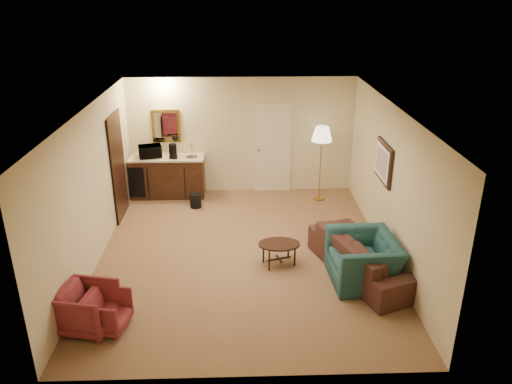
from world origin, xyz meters
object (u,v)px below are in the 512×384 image
at_px(wetbar_cabinet, 168,176).
at_px(sofa, 364,250).
at_px(rose_chair_near, 106,310).
at_px(waste_bin, 196,200).
at_px(rose_chair_far, 87,306).
at_px(floor_lamp, 320,164).
at_px(coffee_table, 279,254).
at_px(microwave, 150,150).
at_px(coffee_maker, 173,151).
at_px(teal_armchair, 364,252).

height_order(wetbar_cabinet, sofa, wetbar_cabinet).
relative_size(rose_chair_near, waste_bin, 1.88).
height_order(rose_chair_far, floor_lamp, floor_lamp).
bearing_deg(coffee_table, rose_chair_far, -149.64).
distance_m(rose_chair_far, microwave, 4.75).
bearing_deg(coffee_maker, rose_chair_near, -91.84).
distance_m(teal_armchair, rose_chair_far, 4.19).
relative_size(rose_chair_far, coffee_table, 1.01).
height_order(rose_chair_far, coffee_maker, coffee_maker).
bearing_deg(coffee_maker, floor_lamp, -0.85).
bearing_deg(coffee_maker, rose_chair_far, -94.92).
xyz_separation_m(teal_armchair, coffee_maker, (-3.39, 3.53, 0.58)).
xyz_separation_m(floor_lamp, microwave, (-3.70, 0.31, 0.25)).
xyz_separation_m(sofa, coffee_table, (-1.35, 0.33, -0.23)).
relative_size(coffee_table, waste_bin, 2.28).
xyz_separation_m(teal_armchair, rose_chair_far, (-4.05, -1.08, -0.15)).
distance_m(rose_chair_near, coffee_maker, 4.71).
distance_m(teal_armchair, rose_chair_near, 3.96).
bearing_deg(waste_bin, floor_lamp, 7.14).
xyz_separation_m(rose_chair_far, microwave, (0.15, 4.69, 0.73)).
bearing_deg(teal_armchair, sofa, 162.62).
xyz_separation_m(sofa, waste_bin, (-2.95, 2.76, -0.28)).
bearing_deg(sofa, rose_chair_near, 88.39).
relative_size(teal_armchair, microwave, 2.38).
height_order(wetbar_cabinet, teal_armchair, teal_armchair).
bearing_deg(wetbar_cabinet, coffee_table, -53.95).
height_order(coffee_table, microwave, microwave).
xyz_separation_m(coffee_table, coffee_maker, (-2.09, 3.00, 0.88)).
relative_size(microwave, coffee_maker, 1.52).
distance_m(sofa, microwave, 5.26).
bearing_deg(waste_bin, sofa, -43.10).
bearing_deg(rose_chair_near, wetbar_cabinet, 7.16).
bearing_deg(microwave, sofa, -55.44).
distance_m(coffee_table, microwave, 4.13).
height_order(coffee_table, floor_lamp, floor_lamp).
bearing_deg(floor_lamp, coffee_maker, 175.93).
bearing_deg(wetbar_cabinet, microwave, -178.78).
relative_size(rose_chair_far, waste_bin, 2.31).
bearing_deg(coffee_table, floor_lamp, 68.35).
bearing_deg(floor_lamp, microwave, 175.17).
distance_m(rose_chair_near, microwave, 4.78).
relative_size(wetbar_cabinet, floor_lamp, 0.99).
height_order(teal_armchair, rose_chair_near, teal_armchair).
height_order(rose_chair_near, rose_chair_far, rose_chair_far).
relative_size(wetbar_cabinet, teal_armchair, 1.43).
bearing_deg(rose_chair_far, teal_armchair, -63.36).
height_order(microwave, coffee_maker, microwave).
xyz_separation_m(rose_chair_near, rose_chair_far, (-0.25, 0.02, 0.07)).
height_order(teal_armchair, coffee_maker, coffee_maker).
xyz_separation_m(wetbar_cabinet, teal_armchair, (3.55, -3.62, 0.04)).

